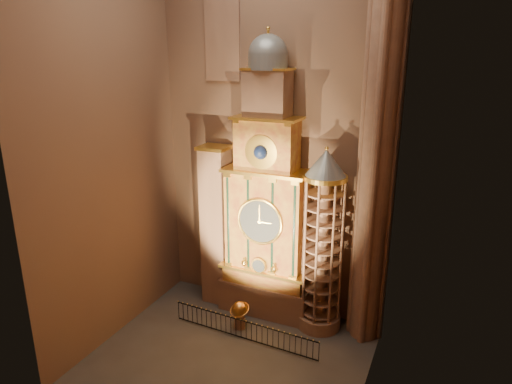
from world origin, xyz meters
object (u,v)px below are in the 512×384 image
at_px(stair_turret, 322,244).
at_px(iron_railing, 244,330).
at_px(portrait_tower, 216,226).
at_px(astronomical_clock, 267,210).
at_px(celestial_globe, 240,313).

bearing_deg(stair_turret, iron_railing, -138.75).
bearing_deg(stair_turret, portrait_tower, 177.67).
height_order(astronomical_clock, portrait_tower, astronomical_clock).
xyz_separation_m(astronomical_clock, celestial_globe, (-0.67, -2.36, -5.67)).
height_order(portrait_tower, iron_railing, portrait_tower).
distance_m(astronomical_clock, portrait_tower, 3.73).
relative_size(astronomical_clock, celestial_globe, 9.91).
distance_m(portrait_tower, stair_turret, 6.91).
distance_m(portrait_tower, iron_railing, 6.58).
relative_size(astronomical_clock, stair_turret, 1.55).
bearing_deg(stair_turret, astronomical_clock, 175.70).
bearing_deg(portrait_tower, stair_turret, -2.33).
bearing_deg(stair_turret, celestial_globe, -153.28).
distance_m(stair_turret, celestial_globe, 6.32).
xyz_separation_m(portrait_tower, celestial_globe, (2.73, -2.38, -4.14)).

